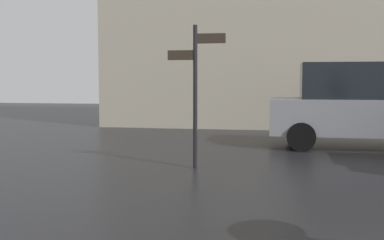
# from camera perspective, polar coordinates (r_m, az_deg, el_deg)

# --- Properties ---
(parked_car_left) EXTENTS (4.19, 1.93, 2.07)m
(parked_car_left) POSITION_cam_1_polar(r_m,az_deg,el_deg) (12.36, 18.74, 1.64)
(parked_car_left) COLOR gray
(parked_car_left) RESTS_ON ground
(street_signpost) EXTENTS (1.08, 0.08, 2.66)m
(street_signpost) POSITION_cam_1_polar(r_m,az_deg,el_deg) (8.92, 0.43, 4.60)
(street_signpost) COLOR black
(street_signpost) RESTS_ON ground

